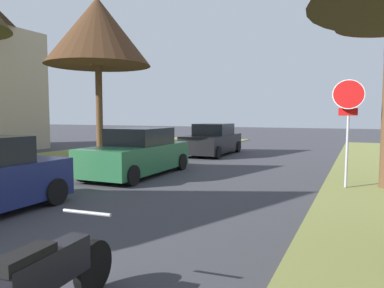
{
  "coord_description": "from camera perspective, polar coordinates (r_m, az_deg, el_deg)",
  "views": [
    {
      "loc": [
        4.5,
        1.58,
        2.01
      ],
      "look_at": [
        0.24,
        10.71,
        1.2
      ],
      "focal_mm": 33.7,
      "sensor_mm": 36.0,
      "label": 1
    }
  ],
  "objects": [
    {
      "name": "stop_sign_far",
      "position": [
        10.51,
        23.47,
        4.96
      ],
      "size": [
        0.82,
        0.74,
        2.91
      ],
      "color": "#9EA0A5",
      "rests_on": "grass_verge_right"
    },
    {
      "name": "parked_motorcycle",
      "position": [
        3.83,
        -22.15,
        -19.23
      ],
      "size": [
        0.6,
        2.05,
        0.97
      ],
      "color": "black",
      "rests_on": "ground"
    },
    {
      "name": "parked_sedan_black",
      "position": [
        18.4,
        3.25,
        0.57
      ],
      "size": [
        2.05,
        4.45,
        1.57
      ],
      "color": "black",
      "rests_on": "ground"
    },
    {
      "name": "street_tree_left_mid_b",
      "position": [
        17.39,
        -14.7,
        16.76
      ],
      "size": [
        4.7,
        4.7,
        7.2
      ],
      "color": "brown",
      "rests_on": "grass_verge_left"
    },
    {
      "name": "parked_sedan_green",
      "position": [
        12.22,
        -8.62,
        -1.5
      ],
      "size": [
        2.05,
        4.45,
        1.57
      ],
      "color": "#28663D",
      "rests_on": "ground"
    }
  ]
}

